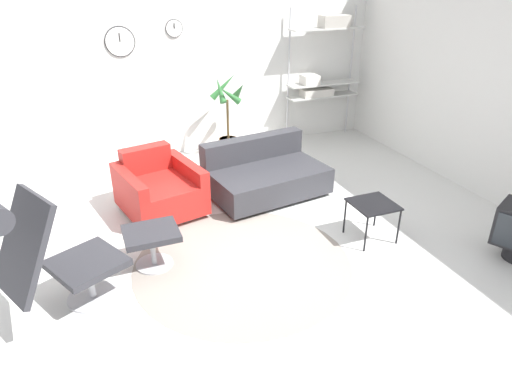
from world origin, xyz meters
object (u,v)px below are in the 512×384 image
object	(u,v)px
lounge_chair	(40,247)
couch_low	(265,176)
shelf_unit	(323,63)
armchair_red	(159,191)
side_table	(373,207)
ottoman	(152,239)
potted_plant	(228,125)

from	to	relation	value
lounge_chair	couch_low	xyz separation A→B (m)	(2.50, 1.53, -0.45)
shelf_unit	armchair_red	bearing A→B (deg)	-151.55
armchair_red	side_table	size ratio (longest dim) A/B	2.45
ottoman	side_table	distance (m)	2.27
lounge_chair	shelf_unit	size ratio (longest dim) A/B	0.58
potted_plant	shelf_unit	xyz separation A→B (m)	(1.70, 0.25, 0.76)
armchair_red	shelf_unit	xyz separation A→B (m)	(3.02, 1.64, 0.98)
couch_low	potted_plant	xyz separation A→B (m)	(-0.02, 1.38, 0.25)
ottoman	armchair_red	distance (m)	1.11
ottoman	armchair_red	bearing A→B (deg)	75.68
lounge_chair	potted_plant	distance (m)	3.83
lounge_chair	ottoman	xyz separation A→B (m)	(0.89, 0.45, -0.40)
shelf_unit	ottoman	bearing A→B (deg)	-140.58
ottoman	side_table	world-z (taller)	side_table
lounge_chair	side_table	xyz separation A→B (m)	(3.13, 0.10, -0.32)
side_table	shelf_unit	size ratio (longest dim) A/B	0.21
lounge_chair	armchair_red	distance (m)	1.96
side_table	potted_plant	size ratio (longest dim) A/B	0.35
lounge_chair	couch_low	bearing A→B (deg)	94.68
couch_low	shelf_unit	xyz separation A→B (m)	(1.68, 1.63, 1.01)
lounge_chair	armchair_red	xyz separation A→B (m)	(1.16, 1.52, -0.42)
couch_low	side_table	size ratio (longest dim) A/B	3.51
lounge_chair	shelf_unit	bearing A→B (deg)	100.30
couch_low	potted_plant	size ratio (longest dim) A/B	1.24
potted_plant	couch_low	bearing A→B (deg)	-89.36
potted_plant	shelf_unit	distance (m)	1.88
couch_low	side_table	distance (m)	1.57
armchair_red	couch_low	xyz separation A→B (m)	(1.34, 0.01, -0.03)
armchair_red	side_table	world-z (taller)	armchair_red
lounge_chair	ottoman	size ratio (longest dim) A/B	2.38
lounge_chair	potted_plant	bearing A→B (deg)	112.74
shelf_unit	lounge_chair	bearing A→B (deg)	-142.98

